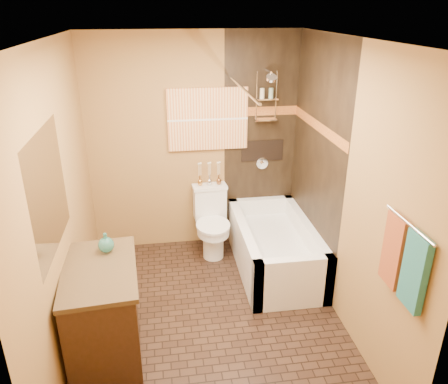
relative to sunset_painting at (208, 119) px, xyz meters
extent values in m
plane|color=black|center=(-0.16, -1.48, -1.55)|extent=(3.00, 3.00, 0.00)
cube|color=olive|center=(-1.36, -1.48, -0.30)|extent=(0.02, 3.00, 2.50)
cube|color=olive|center=(1.04, -1.48, -0.30)|extent=(0.02, 3.00, 2.50)
cube|color=olive|center=(-0.16, 0.02, -0.30)|extent=(2.40, 0.02, 2.50)
cube|color=olive|center=(-0.16, -2.98, -0.30)|extent=(2.40, 0.02, 2.50)
plane|color=silver|center=(-0.16, -1.48, 0.95)|extent=(3.00, 3.00, 0.00)
cube|color=black|center=(0.62, 0.01, -0.30)|extent=(0.85, 0.01, 2.50)
cube|color=black|center=(1.03, -0.73, -0.30)|extent=(0.01, 1.50, 2.50)
cube|color=brown|center=(0.62, 0.00, 0.07)|extent=(0.85, 0.01, 0.10)
cube|color=brown|center=(1.02, -0.73, 0.07)|extent=(0.01, 1.50, 0.10)
cube|color=black|center=(0.64, 0.01, -0.40)|extent=(0.50, 0.01, 0.25)
cylinder|color=silver|center=(0.64, -0.12, 0.53)|extent=(0.02, 0.26, 0.02)
cylinder|color=silver|center=(0.64, -0.28, 0.48)|extent=(0.11, 0.11, 0.09)
cylinder|color=silver|center=(0.64, -0.01, -0.55)|extent=(0.14, 0.02, 0.14)
cylinder|color=silver|center=(0.24, -0.73, 0.47)|extent=(0.03, 1.55, 0.03)
cylinder|color=silver|center=(0.99, -2.53, -0.10)|extent=(0.02, 0.55, 0.02)
cube|color=#1E645C|center=(1.00, -2.66, -0.37)|extent=(0.05, 0.22, 0.52)
cube|color=maroon|center=(1.00, -2.40, -0.37)|extent=(0.05, 0.22, 0.52)
cube|color=orange|center=(0.00, 0.00, 0.00)|extent=(0.90, 0.04, 0.70)
cube|color=white|center=(-1.35, -1.76, -0.05)|extent=(0.01, 1.00, 0.90)
cube|color=white|center=(0.64, -1.43, -1.27)|extent=(0.80, 0.10, 0.55)
cube|color=white|center=(0.64, -0.03, -1.27)|extent=(0.80, 0.10, 0.55)
cube|color=white|center=(0.29, -0.73, -1.27)|extent=(0.10, 1.50, 0.55)
cube|color=white|center=(0.99, -0.73, -1.27)|extent=(0.10, 1.50, 0.55)
cube|color=white|center=(0.64, -0.73, -1.38)|extent=(0.64, 1.34, 0.35)
cube|color=white|center=(0.00, -0.09, -0.99)|extent=(0.39, 0.20, 0.38)
cube|color=white|center=(0.00, -0.09, -0.78)|extent=(0.41, 0.22, 0.04)
cylinder|color=white|center=(0.00, -0.38, -1.36)|extent=(0.24, 0.24, 0.38)
cylinder|color=white|center=(0.00, -0.38, -1.19)|extent=(0.37, 0.37, 0.10)
cylinder|color=white|center=(0.00, -0.38, -1.14)|extent=(0.39, 0.39, 0.03)
cube|color=black|center=(-1.08, -1.76, -1.16)|extent=(0.61, 0.93, 0.79)
cube|color=black|center=(-1.07, -1.76, -0.74)|extent=(0.64, 0.98, 0.04)
camera|label=1|loc=(-0.54, -4.78, 1.18)|focal=35.00mm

